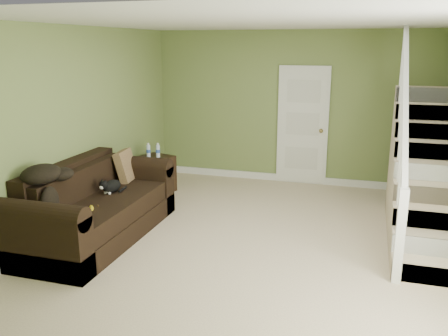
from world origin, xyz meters
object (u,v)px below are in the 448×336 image
Objects in this scene: sofa at (95,210)px; side_table at (155,174)px; banana at (91,208)px; cat at (111,186)px.

sofa is 2.89× the size of side_table.
side_table is at bearing 61.44° from banana.
banana is at bearing -69.72° from cat.
cat is at bearing -84.11° from side_table.
banana is (0.12, -0.65, -0.06)m from cat.
sofa is at bearing -99.15° from cat.
side_table reaches higher than cat.
cat is (0.09, 0.26, 0.23)m from sofa.
side_table is at bearing 92.47° from sofa.
cat reaches higher than banana.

